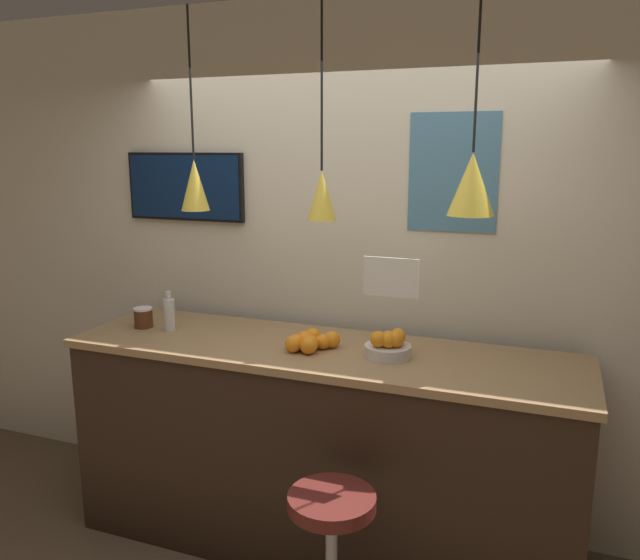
{
  "coord_description": "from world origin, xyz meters",
  "views": [
    {
      "loc": [
        1.07,
        -2.1,
        2.11
      ],
      "look_at": [
        0.0,
        0.72,
        1.46
      ],
      "focal_mm": 35.0,
      "sensor_mm": 36.0,
      "label": 1
    }
  ],
  "objects_px": {
    "bar_stool": "(332,542)",
    "fruit_bowl": "(389,346)",
    "spread_jar": "(143,318)",
    "mounted_tv": "(185,187)",
    "juice_bottle": "(169,314)"
  },
  "relations": [
    {
      "from": "fruit_bowl",
      "to": "spread_jar",
      "type": "relative_size",
      "value": 2.0
    },
    {
      "from": "spread_jar",
      "to": "mounted_tv",
      "type": "height_order",
      "value": "mounted_tv"
    },
    {
      "from": "juice_bottle",
      "to": "bar_stool",
      "type": "bearing_deg",
      "value": -27.61
    },
    {
      "from": "bar_stool",
      "to": "fruit_bowl",
      "type": "height_order",
      "value": "fruit_bowl"
    },
    {
      "from": "bar_stool",
      "to": "fruit_bowl",
      "type": "distance_m",
      "value": 0.92
    },
    {
      "from": "fruit_bowl",
      "to": "mounted_tv",
      "type": "distance_m",
      "value": 1.62
    },
    {
      "from": "bar_stool",
      "to": "fruit_bowl",
      "type": "relative_size",
      "value": 3.12
    },
    {
      "from": "bar_stool",
      "to": "spread_jar",
      "type": "relative_size",
      "value": 6.22
    },
    {
      "from": "spread_jar",
      "to": "fruit_bowl",
      "type": "bearing_deg",
      "value": -0.27
    },
    {
      "from": "bar_stool",
      "to": "spread_jar",
      "type": "xyz_separation_m",
      "value": [
        -1.35,
        0.61,
        0.68
      ]
    },
    {
      "from": "bar_stool",
      "to": "fruit_bowl",
      "type": "xyz_separation_m",
      "value": [
        0.07,
        0.61,
        0.68
      ]
    },
    {
      "from": "mounted_tv",
      "to": "fruit_bowl",
      "type": "bearing_deg",
      "value": -17.67
    },
    {
      "from": "spread_jar",
      "to": "juice_bottle",
      "type": "bearing_deg",
      "value": 0.0
    },
    {
      "from": "juice_bottle",
      "to": "fruit_bowl",
      "type": "bearing_deg",
      "value": -0.31
    },
    {
      "from": "juice_bottle",
      "to": "mounted_tv",
      "type": "height_order",
      "value": "mounted_tv"
    }
  ]
}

